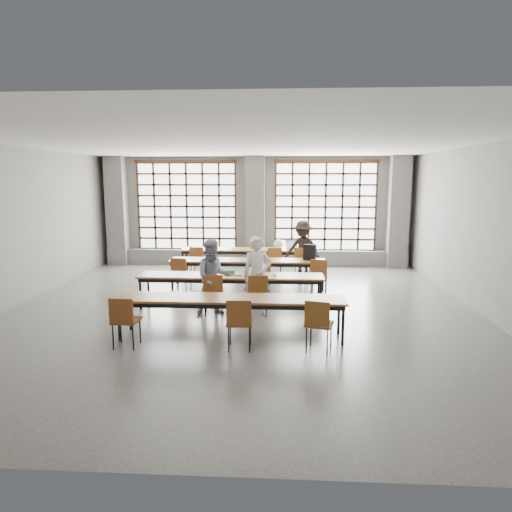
{
  "coord_description": "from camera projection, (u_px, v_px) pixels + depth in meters",
  "views": [
    {
      "loc": [
        0.87,
        -9.37,
        2.77
      ],
      "look_at": [
        0.31,
        0.4,
        1.13
      ],
      "focal_mm": 32.0,
      "sensor_mm": 36.0,
      "label": 1
    }
  ],
  "objects": [
    {
      "name": "paper_sheet_b",
      "position": [
        236.0,
        260.0,
        11.71
      ],
      "size": [
        0.36,
        0.35,
        0.0
      ],
      "primitive_type": "cube",
      "rotation": [
        0.0,
        0.0,
        -0.64
      ],
      "color": "silver",
      "rests_on": "desk_row_b"
    },
    {
      "name": "chair_mid_left",
      "position": [
        181.0,
        271.0,
        11.25
      ],
      "size": [
        0.48,
        0.49,
        0.88
      ],
      "color": "maroon",
      "rests_on": "floor"
    },
    {
      "name": "wall_back",
      "position": [
        256.0,
        211.0,
        14.86
      ],
      "size": [
        10.0,
        0.0,
        10.0
      ],
      "primitive_type": "plane",
      "rotation": [
        1.57,
        0.0,
        0.0
      ],
      "color": "slate",
      "rests_on": "floor"
    },
    {
      "name": "window_left",
      "position": [
        187.0,
        206.0,
        14.89
      ],
      "size": [
        3.32,
        0.12,
        3.0
      ],
      "color": "white",
      "rests_on": "wall_back"
    },
    {
      "name": "student_male",
      "position": [
        257.0,
        276.0,
        9.33
      ],
      "size": [
        0.67,
        0.52,
        1.64
      ],
      "primitive_type": "imported",
      "rotation": [
        0.0,
        0.0,
        0.23
      ],
      "color": "white",
      "rests_on": "floor"
    },
    {
      "name": "mouse",
      "position": [
        275.0,
        275.0,
        9.8
      ],
      "size": [
        0.11,
        0.08,
        0.04
      ],
      "primitive_type": "ellipsoid",
      "rotation": [
        0.0,
        0.0,
        0.16
      ],
      "color": "white",
      "rests_on": "desk_row_c"
    },
    {
      "name": "paper_sheet_a",
      "position": [
        225.0,
        259.0,
        11.83
      ],
      "size": [
        0.32,
        0.24,
        0.0
      ],
      "primitive_type": "cube",
      "rotation": [
        0.0,
        0.0,
        0.11
      ],
      "color": "white",
      "rests_on": "desk_row_b"
    },
    {
      "name": "student_female",
      "position": [
        214.0,
        277.0,
        9.39
      ],
      "size": [
        0.9,
        0.78,
        1.56
      ],
      "primitive_type": "imported",
      "rotation": [
        0.0,
        0.0,
        0.29
      ],
      "color": "navy",
      "rests_on": "floor"
    },
    {
      "name": "ceiling",
      "position": [
        240.0,
        143.0,
        9.15
      ],
      "size": [
        11.0,
        11.0,
        0.0
      ],
      "primitive_type": "plane",
      "rotation": [
        3.14,
        0.0,
        0.0
      ],
      "color": "silver",
      "rests_on": "floor"
    },
    {
      "name": "chair_near_mid",
      "position": [
        239.0,
        319.0,
        7.39
      ],
      "size": [
        0.43,
        0.44,
        0.88
      ],
      "color": "brown",
      "rests_on": "floor"
    },
    {
      "name": "phone",
      "position": [
        239.0,
        276.0,
        9.76
      ],
      "size": [
        0.14,
        0.08,
        0.01
      ],
      "primitive_type": "cube",
      "rotation": [
        0.0,
        0.0,
        -0.15
      ],
      "color": "black",
      "rests_on": "desk_row_c"
    },
    {
      "name": "wall_front",
      "position": [
        183.0,
        297.0,
        4.03
      ],
      "size": [
        10.0,
        0.0,
        10.0
      ],
      "primitive_type": "plane",
      "rotation": [
        -1.57,
        0.0,
        0.0
      ],
      "color": "slate",
      "rests_on": "floor"
    },
    {
      "name": "column_right",
      "position": [
        398.0,
        212.0,
        14.33
      ],
      "size": [
        0.6,
        0.55,
        3.5
      ],
      "primitive_type": "cube",
      "color": "#52524F",
      "rests_on": "floor"
    },
    {
      "name": "laptop_back",
      "position": [
        293.0,
        247.0,
        13.59
      ],
      "size": [
        0.45,
        0.43,
        0.26
      ],
      "color": "#B4B4B9",
      "rests_on": "desk_row_a"
    },
    {
      "name": "red_pouch",
      "position": [
        126.0,
        318.0,
        7.58
      ],
      "size": [
        0.21,
        0.14,
        0.06
      ],
      "primitive_type": "cube",
      "rotation": [
        0.0,
        0.0,
        0.31
      ],
      "color": "#B0151D",
      "rests_on": "chair_near_left"
    },
    {
      "name": "chair_front_left",
      "position": [
        213.0,
        290.0,
        9.3
      ],
      "size": [
        0.47,
        0.47,
        0.88
      ],
      "color": "maroon",
      "rests_on": "floor"
    },
    {
      "name": "window_right",
      "position": [
        325.0,
        207.0,
        14.63
      ],
      "size": [
        3.32,
        0.12,
        3.0
      ],
      "color": "white",
      "rests_on": "wall_back"
    },
    {
      "name": "column_mid",
      "position": [
        255.0,
        212.0,
        14.58
      ],
      "size": [
        0.6,
        0.55,
        3.5
      ],
      "primitive_type": "cube",
      "color": "#52524F",
      "rests_on": "floor"
    },
    {
      "name": "wall_left",
      "position": [
        7.0,
        228.0,
        9.73
      ],
      "size": [
        0.0,
        11.0,
        11.0
      ],
      "primitive_type": "plane",
      "rotation": [
        1.57,
        0.0,
        1.57
      ],
      "color": "slate",
      "rests_on": "floor"
    },
    {
      "name": "column_left",
      "position": [
        117.0,
        211.0,
        14.84
      ],
      "size": [
        0.6,
        0.55,
        3.5
      ],
      "primitive_type": "cube",
      "color": "#52524F",
      "rests_on": "floor"
    },
    {
      "name": "backpack",
      "position": [
        310.0,
        252.0,
        11.67
      ],
      "size": [
        0.35,
        0.26,
        0.4
      ],
      "primitive_type": "cube",
      "rotation": [
        0.0,
        0.0,
        -0.19
      ],
      "color": "black",
      "rests_on": "desk_row_b"
    },
    {
      "name": "desk_row_a",
      "position": [
        248.0,
        251.0,
        13.59
      ],
      "size": [
        4.0,
        0.7,
        0.73
      ],
      "color": "brown",
      "rests_on": "floor"
    },
    {
      "name": "laptop_front",
      "position": [
        257.0,
        271.0,
        9.94
      ],
      "size": [
        0.45,
        0.42,
        0.26
      ],
      "color": "#B9BABE",
      "rests_on": "desk_row_c"
    },
    {
      "name": "chair_mid_right",
      "position": [
        319.0,
        273.0,
        11.06
      ],
      "size": [
        0.48,
        0.48,
        0.88
      ],
      "color": "brown",
      "rests_on": "floor"
    },
    {
      "name": "chair_near_left",
      "position": [
        124.0,
        317.0,
        7.5
      ],
      "size": [
        0.43,
        0.44,
        0.88
      ],
      "color": "brown",
      "rests_on": "floor"
    },
    {
      "name": "chair_back_mid",
      "position": [
        275.0,
        259.0,
        12.94
      ],
      "size": [
        0.43,
        0.44,
        0.88
      ],
      "color": "brown",
      "rests_on": "floor"
    },
    {
      "name": "floor",
      "position": [
        241.0,
        311.0,
        9.74
      ],
      "size": [
        11.0,
        11.0,
        0.0
      ],
      "primitive_type": "plane",
      "color": "#4D4D4A",
      "rests_on": "ground"
    },
    {
      "name": "desk_row_c",
      "position": [
        231.0,
        278.0,
        9.88
      ],
      "size": [
        4.0,
        0.7,
        0.73
      ],
      "color": "brown",
      "rests_on": "floor"
    },
    {
      "name": "desk_row_b",
      "position": [
        248.0,
        262.0,
        11.76
      ],
      "size": [
        4.0,
        0.7,
        0.73
      ],
      "color": "brown",
      "rests_on": "floor"
    },
    {
      "name": "green_box",
      "position": [
        229.0,
        272.0,
        9.95
      ],
      "size": [
        0.26,
        0.11,
        0.09
      ],
      "primitive_type": "cube",
      "rotation": [
        0.0,
        0.0,
        0.07
      ],
      "color": "#2D8C41",
      "rests_on": "desk_row_c"
    },
    {
      "name": "paper_sheet_c",
      "position": [
        251.0,
        260.0,
        11.74
      ],
      "size": [
        0.33,
        0.26,
        0.0
      ],
      "primitive_type": "cube",
      "rotation": [
        0.0,
        0.0,
        -0.19
      ],
      "color": "silver",
      "rests_on": "desk_row_b"
    },
    {
      "name": "sill_ledge",
      "position": [
        255.0,
        257.0,
        14.91
      ],
      "size": [
        9.8,
        0.35,
        0.5
      ],
      "primitive_type": "cube",
      "color": "#52524F",
      "rests_on": "floor"
    },
    {
      "name": "chair_back_right",
      "position": [
        302.0,
        259.0,
        12.9
      ],
      "size": [
        0.52,
        0.52,
        0.88
      ],
      "color": "brown",
      "rests_on": "floor"
    },
    {
      "name": "student_back",
      "position": [
        303.0,
        249.0,
        12.98
      ],
      "size": [
        1.2,
        0.96,
        1.62
      ],
      "primitive_type": "imported",
      "rotation": [
        0.0,
        0.0,
        -0.39
      ],
      "color": "black",
      "rests_on": "floor"
    },
    {
      "name": "wall_right",
      "position": [
        488.0,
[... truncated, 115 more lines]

